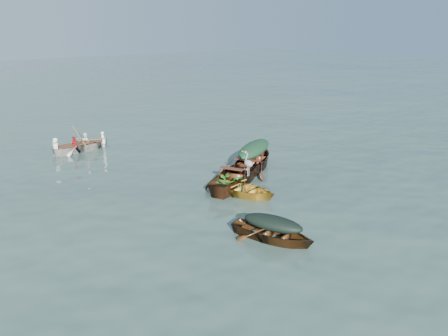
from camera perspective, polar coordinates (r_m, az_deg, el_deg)
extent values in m
plane|color=#3A514A|center=(15.48, 4.37, -3.57)|extent=(140.00, 140.00, 0.00)
imported|color=gold|center=(15.46, 2.38, -3.56)|extent=(2.32, 3.36, 0.83)
imported|color=#472A10|center=(12.45, 6.32, -9.33)|extent=(2.18, 3.41, 0.77)
imported|color=#4E1D12|center=(18.12, 3.89, -0.26)|extent=(5.30, 3.79, 1.25)
imported|color=#572C15|center=(16.57, 1.90, -2.03)|extent=(5.32, 3.54, 1.24)
imported|color=beige|center=(21.82, -18.15, 2.08)|extent=(3.69, 1.23, 0.83)
ellipsoid|color=black|center=(12.19, 6.42, -6.90)|extent=(1.20, 1.87, 0.40)
ellipsoid|color=#193D1F|center=(17.86, 3.95, 2.43)|extent=(2.92, 2.09, 0.52)
imported|color=#27641A|center=(15.48, 0.66, -0.70)|extent=(0.97, 1.09, 0.60)
imported|color=white|center=(21.63, -18.36, 4.11)|extent=(2.59, 1.08, 0.76)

